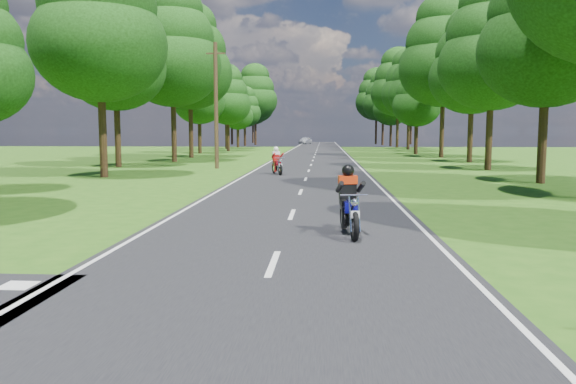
{
  "coord_description": "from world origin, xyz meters",
  "views": [
    {
      "loc": [
        0.9,
        -7.85,
        2.38
      ],
      "look_at": [
        0.14,
        4.0,
        1.1
      ],
      "focal_mm": 35.0,
      "sensor_mm": 36.0,
      "label": 1
    }
  ],
  "objects": [
    {
      "name": "ground",
      "position": [
        0.0,
        0.0,
        0.0
      ],
      "size": [
        160.0,
        160.0,
        0.0
      ],
      "primitive_type": "plane",
      "color": "#265112",
      "rests_on": "ground"
    },
    {
      "name": "main_road",
      "position": [
        0.0,
        50.0,
        0.01
      ],
      "size": [
        7.0,
        140.0,
        0.02
      ],
      "primitive_type": "cube",
      "color": "black",
      "rests_on": "ground"
    },
    {
      "name": "road_markings",
      "position": [
        -0.14,
        48.13,
        0.02
      ],
      "size": [
        7.4,
        140.0,
        0.01
      ],
      "color": "silver",
      "rests_on": "main_road"
    },
    {
      "name": "treeline",
      "position": [
        1.43,
        60.06,
        8.25
      ],
      "size": [
        40.0,
        115.35,
        14.78
      ],
      "color": "black",
      "rests_on": "ground"
    },
    {
      "name": "telegraph_pole",
      "position": [
        -6.0,
        28.0,
        4.07
      ],
      "size": [
        1.2,
        0.26,
        8.0
      ],
      "color": "#382616",
      "rests_on": "ground"
    },
    {
      "name": "rider_near_blue",
      "position": [
        1.49,
        4.99,
        0.83
      ],
      "size": [
        0.85,
        1.99,
        1.61
      ],
      "primitive_type": null,
      "rotation": [
        0.0,
        0.0,
        0.11
      ],
      "color": "#0D0B81",
      "rests_on": "main_road"
    },
    {
      "name": "rider_far_red",
      "position": [
        -1.68,
        22.98,
        0.79
      ],
      "size": [
        1.15,
        1.94,
        1.53
      ],
      "primitive_type": null,
      "rotation": [
        0.0,
        0.0,
        0.32
      ],
      "color": "#A60C1D",
      "rests_on": "main_road"
    },
    {
      "name": "distant_car",
      "position": [
        -2.6,
        98.45,
        0.69
      ],
      "size": [
        2.8,
        4.26,
        1.35
      ],
      "primitive_type": "imported",
      "rotation": [
        0.0,
        0.0,
        -0.33
      ],
      "color": "silver",
      "rests_on": "main_road"
    }
  ]
}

